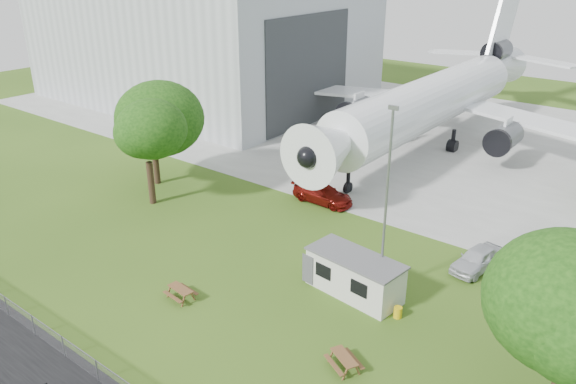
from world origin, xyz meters
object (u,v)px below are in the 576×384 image
Objects in this scene: site_cabin at (355,275)px; picnic_east at (344,368)px; picnic_west at (181,299)px; hangar at (202,31)px; airliner at (436,98)px.

picnic_east is at bearing -62.42° from site_cabin.
site_cabin is 3.82× the size of picnic_east.
picnic_west is at bearing -138.70° from site_cabin.
picnic_west is at bearing -45.94° from hangar.
airliner is at bearing -0.22° from hangar.
airliner is 39.29m from picnic_east.
hangar is 61.54m from picnic_east.
airliner reaches higher than picnic_west.
picnic_west is 1.00× the size of picnic_east.
picnic_west is 11.46m from picnic_east.
picnic_west is at bearing -148.01° from picnic_east.
airliner is at bearing 106.26° from site_cabin.
picnic_east is (48.19, -37.10, -9.41)m from hangar.
picnic_west is (36.77, -38.00, -9.41)m from hangar.
hangar is 36.21m from airliner.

